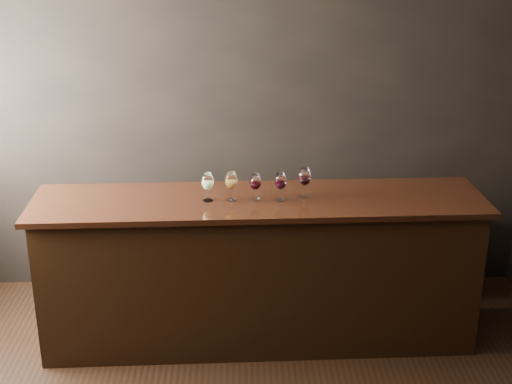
{
  "coord_description": "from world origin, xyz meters",
  "views": [
    {
      "loc": [
        0.11,
        -3.44,
        2.99
      ],
      "look_at": [
        0.21,
        1.31,
        1.19
      ],
      "focal_mm": 50.0,
      "sensor_mm": 36.0,
      "label": 1
    }
  ],
  "objects_px": {
    "glass_red_b": "(280,182)",
    "glass_red_c": "(305,178)",
    "glass_amber": "(231,181)",
    "glass_white": "(208,182)",
    "glass_red_a": "(255,183)",
    "back_bar_shelf": "(294,251)",
    "bar_counter": "(259,273)"
  },
  "relations": [
    {
      "from": "glass_red_a",
      "to": "glass_red_c",
      "type": "distance_m",
      "value": 0.36
    },
    {
      "from": "glass_red_c",
      "to": "glass_amber",
      "type": "bearing_deg",
      "value": -173.99
    },
    {
      "from": "glass_white",
      "to": "glass_amber",
      "type": "distance_m",
      "value": 0.17
    },
    {
      "from": "glass_red_a",
      "to": "bar_counter",
      "type": "bearing_deg",
      "value": 45.6
    },
    {
      "from": "glass_red_a",
      "to": "glass_red_b",
      "type": "xyz_separation_m",
      "value": [
        0.18,
        -0.01,
        0.01
      ]
    },
    {
      "from": "glass_red_b",
      "to": "glass_red_c",
      "type": "distance_m",
      "value": 0.19
    },
    {
      "from": "back_bar_shelf",
      "to": "glass_amber",
      "type": "relative_size",
      "value": 10.13
    },
    {
      "from": "glass_white",
      "to": "glass_red_c",
      "type": "relative_size",
      "value": 0.96
    },
    {
      "from": "glass_white",
      "to": "glass_red_b",
      "type": "xyz_separation_m",
      "value": [
        0.51,
        -0.0,
        -0.0
      ]
    },
    {
      "from": "back_bar_shelf",
      "to": "glass_red_c",
      "type": "distance_m",
      "value": 1.14
    },
    {
      "from": "glass_red_a",
      "to": "glass_red_b",
      "type": "height_order",
      "value": "glass_red_b"
    },
    {
      "from": "bar_counter",
      "to": "glass_red_c",
      "type": "relative_size",
      "value": 14.59
    },
    {
      "from": "glass_red_a",
      "to": "glass_red_c",
      "type": "height_order",
      "value": "glass_red_c"
    },
    {
      "from": "back_bar_shelf",
      "to": "glass_red_b",
      "type": "height_order",
      "value": "glass_red_b"
    },
    {
      "from": "glass_white",
      "to": "glass_red_c",
      "type": "bearing_deg",
      "value": 5.14
    },
    {
      "from": "glass_amber",
      "to": "glass_red_c",
      "type": "distance_m",
      "value": 0.53
    },
    {
      "from": "glass_red_b",
      "to": "glass_red_c",
      "type": "relative_size",
      "value": 0.94
    },
    {
      "from": "glass_red_c",
      "to": "glass_red_a",
      "type": "bearing_deg",
      "value": -170.87
    },
    {
      "from": "glass_red_b",
      "to": "glass_white",
      "type": "bearing_deg",
      "value": 179.92
    },
    {
      "from": "bar_counter",
      "to": "glass_red_b",
      "type": "bearing_deg",
      "value": -14.39
    },
    {
      "from": "glass_amber",
      "to": "glass_red_a",
      "type": "height_order",
      "value": "glass_amber"
    },
    {
      "from": "glass_amber",
      "to": "glass_red_a",
      "type": "distance_m",
      "value": 0.17
    },
    {
      "from": "bar_counter",
      "to": "glass_red_b",
      "type": "xyz_separation_m",
      "value": [
        0.15,
        -0.03,
        0.73
      ]
    },
    {
      "from": "glass_amber",
      "to": "glass_red_c",
      "type": "relative_size",
      "value": 0.98
    },
    {
      "from": "back_bar_shelf",
      "to": "glass_red_c",
      "type": "relative_size",
      "value": 9.91
    },
    {
      "from": "back_bar_shelf",
      "to": "glass_white",
      "type": "distance_m",
      "value": 1.35
    },
    {
      "from": "glass_red_a",
      "to": "glass_amber",
      "type": "bearing_deg",
      "value": 179.51
    },
    {
      "from": "glass_white",
      "to": "glass_red_b",
      "type": "distance_m",
      "value": 0.51
    },
    {
      "from": "bar_counter",
      "to": "back_bar_shelf",
      "type": "distance_m",
      "value": 0.8
    },
    {
      "from": "glass_red_a",
      "to": "back_bar_shelf",
      "type": "bearing_deg",
      "value": 65.51
    },
    {
      "from": "glass_white",
      "to": "glass_red_a",
      "type": "height_order",
      "value": "glass_white"
    },
    {
      "from": "back_bar_shelf",
      "to": "glass_red_c",
      "type": "xyz_separation_m",
      "value": [
        0.01,
        -0.69,
        0.9
      ]
    }
  ]
}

